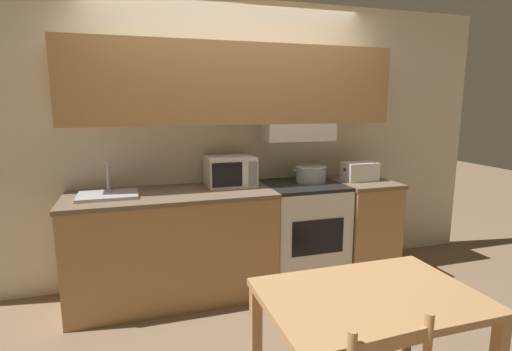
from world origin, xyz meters
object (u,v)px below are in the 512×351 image
Objects in this scene: stove_range at (302,231)px; sink_basin at (108,194)px; cooking_pot at (311,174)px; microwave at (230,171)px; dining_table at (369,315)px; toaster at (360,171)px.

stove_range is 2.00× the size of sink_basin.
cooking_pot is 0.76m from microwave.
sink_basin reaches higher than stove_range.
dining_table is at bearing -53.81° from sink_basin.
stove_range is 2.18× the size of microwave.
cooking_pot is 0.81× the size of sink_basin.
microwave is 0.92× the size of sink_basin.
toaster is 0.71× the size of sink_basin.
stove_range is 2.47× the size of cooking_pot.
cooking_pot is 1.78m from sink_basin.
stove_range is 0.79m from toaster.
dining_table is at bearing -103.60° from stove_range.
microwave is at bearing 7.35° from sink_basin.
microwave is 0.40× the size of dining_table.
sink_basin is (-1.77, -0.06, -0.06)m from cooking_pot.
sink_basin is at bearing 179.73° from toaster.
cooking_pot is at bearing 2.01° from sink_basin.
toaster is (0.47, -0.07, 0.01)m from cooking_pot.
sink_basin is at bearing -177.99° from cooking_pot.
stove_range is at bearing 0.37° from sink_basin.
microwave is 1.91m from dining_table.
cooking_pot is at bearing 73.80° from dining_table.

